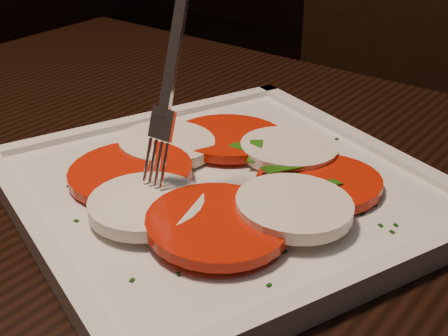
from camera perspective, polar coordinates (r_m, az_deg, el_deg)
name	(u,v)px	position (r m, az deg, el deg)	size (l,w,h in m)	color
chair	(382,138)	(1.18, 14.22, 2.71)	(0.44, 0.44, 0.93)	black
plate	(224,192)	(0.52, 0.00, -2.21)	(0.32, 0.32, 0.01)	white
caprese_salad	(224,175)	(0.51, 0.01, -0.63)	(0.26, 0.27, 0.02)	red
fork	(180,56)	(0.47, -4.07, 10.15)	(0.03, 0.06, 0.18)	white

